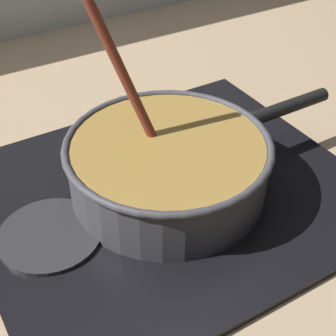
# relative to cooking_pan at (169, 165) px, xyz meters

# --- Properties ---
(ground) EXTENTS (2.40, 1.60, 0.04)m
(ground) POSITION_rel_cooking_pan_xyz_m (-0.13, -0.10, -0.08)
(ground) COLOR #9E8466
(hob_plate) EXTENTS (0.56, 0.48, 0.01)m
(hob_plate) POSITION_rel_cooking_pan_xyz_m (-0.00, -0.00, -0.05)
(hob_plate) COLOR black
(hob_plate) RESTS_ON ground
(burner_ring) EXTENTS (0.19, 0.19, 0.01)m
(burner_ring) POSITION_rel_cooking_pan_xyz_m (-0.00, -0.00, -0.04)
(burner_ring) COLOR #592D0C
(burner_ring) RESTS_ON hob_plate
(spare_burner) EXTENTS (0.14, 0.14, 0.01)m
(spare_burner) POSITION_rel_cooking_pan_xyz_m (-0.19, -0.00, -0.04)
(spare_burner) COLOR #262628
(spare_burner) RESTS_ON hob_plate
(cooking_pan) EXTENTS (0.45, 0.30, 0.30)m
(cooking_pan) POSITION_rel_cooking_pan_xyz_m (0.00, 0.00, 0.00)
(cooking_pan) COLOR #38383D
(cooking_pan) RESTS_ON hob_plate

